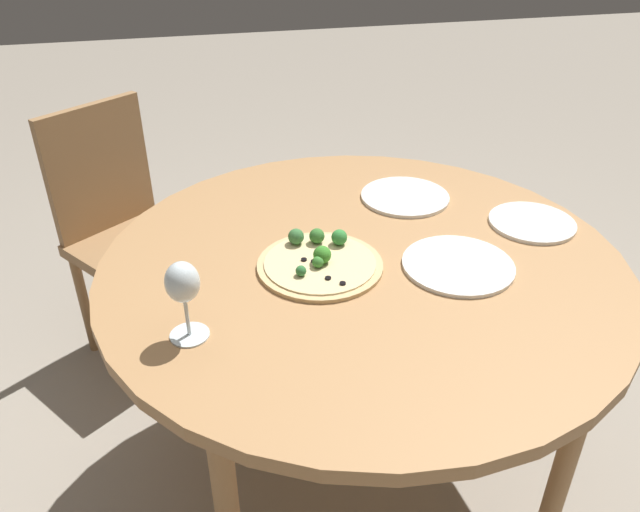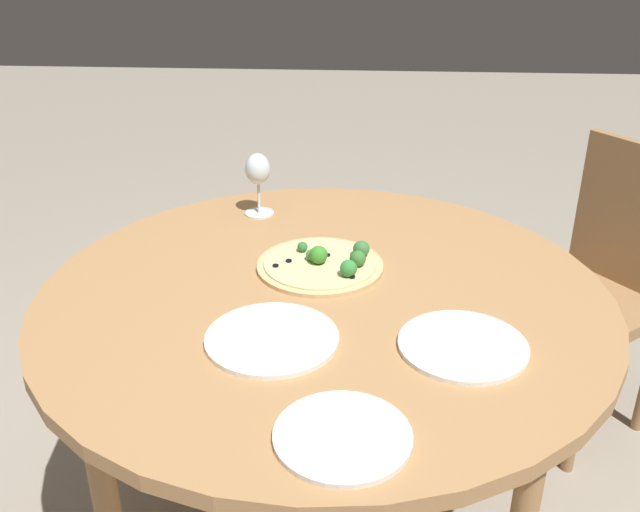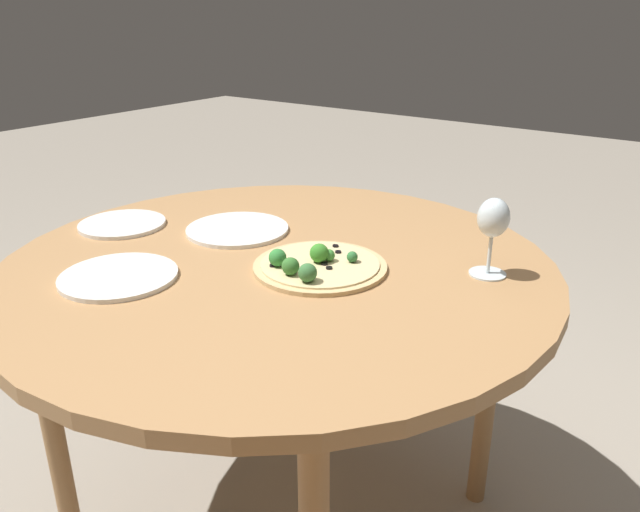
{
  "view_description": "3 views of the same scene",
  "coord_description": "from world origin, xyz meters",
  "px_view_note": "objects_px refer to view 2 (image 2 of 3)",
  "views": [
    {
      "loc": [
        0.39,
        1.2,
        1.56
      ],
      "look_at": [
        0.11,
        0.02,
        0.8
      ],
      "focal_mm": 35.0,
      "sensor_mm": 36.0,
      "label": 1
    },
    {
      "loc": [
        -1.35,
        -0.08,
        1.52
      ],
      "look_at": [
        0.11,
        0.02,
        0.8
      ],
      "focal_mm": 40.0,
      "sensor_mm": 36.0,
      "label": 2
    },
    {
      "loc": [
        0.84,
        -1.0,
        1.31
      ],
      "look_at": [
        0.11,
        0.02,
        0.8
      ],
      "focal_mm": 35.0,
      "sensor_mm": 36.0,
      "label": 3
    }
  ],
  "objects_px": {
    "chair": "(598,282)",
    "plate_far": "(463,345)",
    "plate_side": "(343,436)",
    "wine_glass": "(258,172)",
    "pizza": "(324,263)",
    "plate_near": "(272,338)"
  },
  "relations": [
    {
      "from": "chair",
      "to": "plate_far",
      "type": "distance_m",
      "value": 1.01
    },
    {
      "from": "plate_side",
      "to": "plate_far",
      "type": "bearing_deg",
      "value": -38.91
    },
    {
      "from": "wine_glass",
      "to": "plate_side",
      "type": "distance_m",
      "value": 0.94
    },
    {
      "from": "chair",
      "to": "plate_far",
      "type": "height_order",
      "value": "chair"
    },
    {
      "from": "pizza",
      "to": "wine_glass",
      "type": "distance_m",
      "value": 0.38
    },
    {
      "from": "chair",
      "to": "plate_near",
      "type": "height_order",
      "value": "chair"
    },
    {
      "from": "plate_near",
      "to": "chair",
      "type": "bearing_deg",
      "value": -47.69
    },
    {
      "from": "pizza",
      "to": "chair",
      "type": "bearing_deg",
      "value": -58.33
    },
    {
      "from": "wine_glass",
      "to": "plate_near",
      "type": "distance_m",
      "value": 0.64
    },
    {
      "from": "plate_near",
      "to": "plate_side",
      "type": "distance_m",
      "value": 0.31
    },
    {
      "from": "plate_near",
      "to": "plate_side",
      "type": "height_order",
      "value": "same"
    },
    {
      "from": "plate_near",
      "to": "pizza",
      "type": "bearing_deg",
      "value": -14.71
    },
    {
      "from": "pizza",
      "to": "plate_far",
      "type": "distance_m",
      "value": 0.42
    },
    {
      "from": "plate_near",
      "to": "plate_side",
      "type": "bearing_deg",
      "value": -151.76
    },
    {
      "from": "plate_near",
      "to": "plate_side",
      "type": "relative_size",
      "value": 1.17
    },
    {
      "from": "pizza",
      "to": "plate_side",
      "type": "relative_size",
      "value": 1.33
    },
    {
      "from": "wine_glass",
      "to": "plate_side",
      "type": "height_order",
      "value": "wine_glass"
    },
    {
      "from": "pizza",
      "to": "plate_far",
      "type": "height_order",
      "value": "pizza"
    },
    {
      "from": "pizza",
      "to": "plate_far",
      "type": "relative_size",
      "value": 1.19
    },
    {
      "from": "pizza",
      "to": "plate_near",
      "type": "bearing_deg",
      "value": 165.29
    },
    {
      "from": "plate_near",
      "to": "plate_far",
      "type": "height_order",
      "value": "same"
    },
    {
      "from": "plate_far",
      "to": "chair",
      "type": "bearing_deg",
      "value": -32.94
    }
  ]
}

